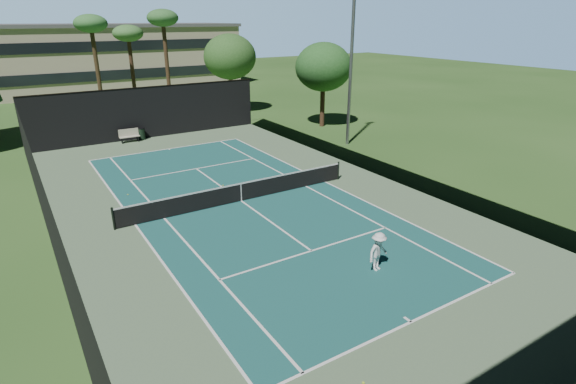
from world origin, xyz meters
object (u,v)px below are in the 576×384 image
at_px(tennis_ball_b, 155,206).
at_px(trash_bin, 142,134).
at_px(tennis_ball_d, 128,195).
at_px(park_bench, 129,135).
at_px(player, 378,252).
at_px(tennis_ball_c, 223,185).
at_px(tennis_ball_a, 363,383).
at_px(tennis_net, 241,191).

relative_size(tennis_ball_b, trash_bin, 0.07).
distance_m(tennis_ball_b, tennis_ball_d, 2.45).
distance_m(tennis_ball_b, park_bench, 13.88).
xyz_separation_m(tennis_ball_b, tennis_ball_d, (-0.76, 2.33, 0.00)).
relative_size(player, tennis_ball_c, 21.15).
bearing_deg(tennis_ball_d, tennis_ball_a, -83.80).
bearing_deg(tennis_ball_a, tennis_ball_d, 96.20).
bearing_deg(tennis_net, trash_bin, 93.23).
distance_m(tennis_ball_c, trash_bin, 13.08).
xyz_separation_m(player, tennis_ball_d, (-6.12, 12.97, -0.74)).
xyz_separation_m(tennis_ball_b, park_bench, (2.18, 13.70, 0.51)).
xyz_separation_m(tennis_ball_c, trash_bin, (-1.02, 13.04, 0.44)).
height_order(tennis_ball_d, park_bench, park_bench).
height_order(tennis_net, tennis_ball_a, tennis_net).
distance_m(player, tennis_ball_d, 14.36).
xyz_separation_m(tennis_net, tennis_ball_d, (-4.83, 4.06, -0.52)).
bearing_deg(tennis_ball_c, tennis_ball_b, -168.10).
relative_size(tennis_ball_c, park_bench, 0.05).
bearing_deg(trash_bin, tennis_ball_c, -85.53).
bearing_deg(tennis_ball_b, tennis_ball_d, 108.06).
bearing_deg(tennis_ball_c, tennis_ball_a, -101.23).
bearing_deg(tennis_ball_d, player, -64.73).
distance_m(tennis_ball_b, trash_bin, 14.29).
height_order(tennis_ball_d, trash_bin, trash_bin).
distance_m(player, trash_bin, 24.67).
height_order(player, tennis_ball_a, player).
bearing_deg(player, tennis_ball_b, 106.16).
relative_size(tennis_ball_a, trash_bin, 0.08).
relative_size(tennis_net, park_bench, 8.60).
height_order(tennis_ball_a, tennis_ball_b, tennis_ball_a).
relative_size(tennis_ball_a, park_bench, 0.05).
relative_size(tennis_ball_b, park_bench, 0.04).
height_order(tennis_ball_a, trash_bin, trash_bin).
bearing_deg(trash_bin, tennis_ball_d, -108.78).
xyz_separation_m(tennis_net, tennis_ball_a, (-2.97, -13.02, -0.52)).
bearing_deg(tennis_ball_c, tennis_net, -92.98).
xyz_separation_m(tennis_net, park_bench, (-1.88, 15.44, -0.01)).
relative_size(tennis_ball_c, tennis_ball_d, 1.08).
distance_m(tennis_ball_a, trash_bin, 28.76).
relative_size(tennis_net, tennis_ball_b, 194.02).
bearing_deg(trash_bin, player, -84.93).
bearing_deg(trash_bin, tennis_ball_b, -102.88).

